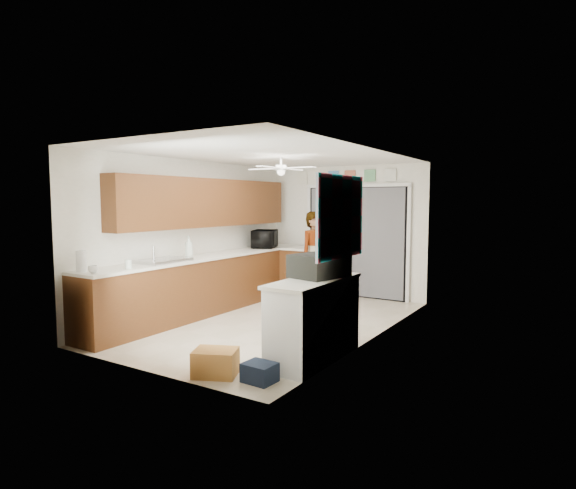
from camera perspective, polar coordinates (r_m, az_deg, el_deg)
The scene contains 40 objects.
floor at distance 7.39m, azimuth -1.66°, elevation -9.16°, with size 5.00×5.00×0.00m, color beige.
ceiling at distance 7.19m, azimuth -1.71°, elevation 10.53°, with size 5.00×5.00×0.00m, color white.
wall_back at distance 9.36m, azimuth 6.81°, elevation 1.59°, with size 3.20×3.20×0.00m, color white.
wall_front at distance 5.29m, azimuth -16.82°, elevation -1.32°, with size 3.20×3.20×0.00m, color white.
wall_left at distance 8.18m, azimuth -11.07°, elevation 1.02°, with size 5.00×5.00×0.00m, color white.
wall_right at distance 6.44m, azimuth 10.26°, elevation -0.06°, with size 5.00×5.00×0.00m, color white.
left_base_cabinets at distance 8.07m, azimuth -9.41°, elevation -4.73°, with size 0.60×4.80×0.90m, color #5C3016.
left_countertop at distance 8.00m, azimuth -9.40°, elevation -1.42°, with size 0.62×4.80×0.04m, color white.
upper_cabinets at distance 8.20m, azimuth -9.36°, elevation 4.90°, with size 0.32×4.00×0.80m, color #5C3016.
sink_basin at distance 7.28m, azimuth -14.61°, elevation -1.89°, with size 0.50×0.76×0.06m, color silver.
faucet at distance 7.41m, azimuth -15.64°, elevation -1.05°, with size 0.03×0.03×0.22m, color silver.
peninsula_base at distance 9.23m, azimuth 2.62°, elevation -3.42°, with size 1.00×0.60×0.90m, color #5C3016.
peninsula_top at distance 9.17m, azimuth 2.63°, elevation -0.52°, with size 1.04×0.64×0.04m, color white.
back_opening_recess at distance 9.25m, azimuth 8.12°, elevation 0.29°, with size 2.00×0.06×2.10m, color black.
curtain_panel at distance 9.21m, azimuth 8.02°, elevation 0.27°, with size 1.90×0.03×2.05m, color slate.
door_trim_left at distance 9.68m, azimuth 2.51°, elevation 0.55°, with size 0.06×0.04×2.10m, color white.
door_trim_right at distance 8.86m, azimuth 14.08°, elevation -0.03°, with size 0.06×0.04×2.10m, color white.
door_trim_head at distance 9.19m, azimuth 8.13°, elevation 6.94°, with size 2.10×0.04×0.06m, color white.
header_frame_1 at distance 9.44m, azimuth 5.41°, elevation 8.01°, with size 0.22×0.02×0.22m, color #4886C0.
header_frame_2 at distance 9.29m, azimuth 7.36°, elevation 8.04°, with size 0.22×0.02×0.22m, color #C26348.
header_frame_3 at distance 9.13m, azimuth 9.67°, elevation 8.06°, with size 0.22×0.02×0.22m, color #5BA06F.
header_frame_4 at distance 8.99m, azimuth 12.05°, elevation 8.06°, with size 0.22×0.02×0.22m, color silver.
route66_sign at distance 9.77m, azimuth 1.70°, elevation 7.93°, with size 0.22×0.02×0.26m, color silver.
right_counter_base at distance 5.61m, azimuth 3.12°, elevation -9.07°, with size 0.50×1.40×0.90m, color white.
right_counter_top at distance 5.51m, azimuth 3.05°, elevation -4.32°, with size 0.54×1.44×0.04m, color white.
abstract_painting at distance 5.51m, azimuth 6.28°, elevation 3.29°, with size 0.03×1.15×0.95m, color #E75574.
ceiling_fan at distance 7.34m, azimuth -0.83°, elevation 9.01°, with size 1.14×1.14×0.24m, color white.
microwave at distance 9.18m, azimuth -2.77°, elevation 0.67°, with size 0.61×0.41×0.34m, color black.
soap_bottle at distance 7.74m, azimuth -11.67°, elevation -0.26°, with size 0.13×0.13×0.34m, color silver.
cup at distance 6.40m, azimuth -22.10°, elevation -2.75°, with size 0.12×0.12×0.10m, color white.
jar_a at distance 6.66m, azimuth -18.40°, elevation -2.22°, with size 0.09×0.09×0.12m, color silver.
paper_towel_roll at distance 6.58m, azimuth -23.30°, elevation -1.81°, with size 0.13×0.13×0.27m, color white.
suitcase at distance 5.65m, azimuth 3.74°, elevation -2.49°, with size 0.48×0.63×0.27m, color black.
suitcase_rim at distance 5.67m, azimuth 3.74°, elevation -3.59°, with size 0.44×0.58×0.02m, color yellow.
suitcase_lid at distance 5.88m, azimuth 5.09°, elevation 0.25°, with size 0.42×0.03×0.50m, color black.
cardboard_box at distance 5.25m, azimuth -8.58°, elevation -13.67°, with size 0.44×0.33×0.28m, color #CA8A3F.
navy_crate at distance 5.05m, azimuth -3.38°, elevation -14.90°, with size 0.32×0.26×0.19m, color black.
cabinet_door_panel at distance 8.43m, azimuth 0.72°, elevation -5.34°, with size 0.39×0.03×0.58m, color #5C3016.
man at distance 8.64m, azimuth 3.23°, elevation -1.53°, with size 0.60×0.39×1.65m, color white.
dog at distance 7.21m, azimuth -0.44°, elevation -7.73°, with size 0.24×0.56×0.44m, color black.
Camera 1 is at (3.96, -5.97, 1.83)m, focal length 30.00 mm.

